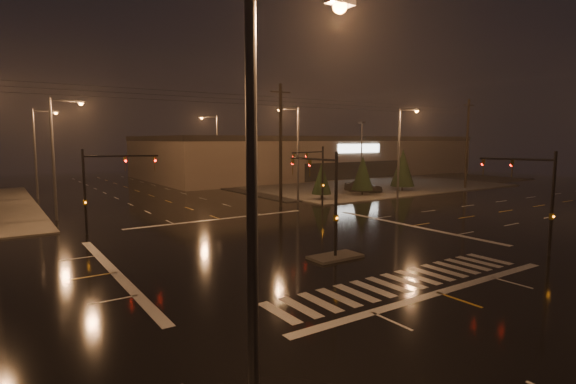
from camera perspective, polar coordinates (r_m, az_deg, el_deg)
name	(u,v)px	position (r m, az deg, el deg)	size (l,w,h in m)	color
ground	(295,244)	(28.83, 0.88, -6.65)	(140.00, 140.00, 0.00)	black
sidewalk_ne	(343,182)	(70.52, 7.03, 1.28)	(36.00, 36.00, 0.12)	#44423D
median_island	(335,257)	(25.73, 6.02, -8.16)	(3.00, 1.60, 0.15)	#44423D
crosswalk	(403,281)	(22.30, 14.43, -10.87)	(15.00, 2.60, 0.01)	beige
stop_bar_near	(439,293)	(21.10, 18.57, -12.04)	(16.00, 0.50, 0.01)	beige
stop_bar_far	(220,219)	(38.20, -8.58, -3.41)	(16.00, 0.50, 0.01)	beige
parking_lot	(376,181)	(72.46, 11.05, 1.33)	(50.00, 24.00, 0.08)	black
retail_building	(308,154)	(85.87, 2.59, 4.81)	(60.20, 28.30, 7.20)	#726051
signal_mast_median	(326,190)	(25.76, 4.79, 0.20)	(0.25, 4.59, 6.00)	black
signal_mast_ne	(317,170)	(41.94, 3.66, 2.76)	(4.84, 1.86, 6.00)	black
signal_mast_nw	(101,181)	(33.93, -22.71, 1.33)	(4.84, 1.86, 6.00)	black
signal_mast_se	(537,191)	(29.55, 29.09, 0.12)	(1.55, 3.87, 6.00)	black
streetlight_0	(265,180)	(9.41, -2.95, 1.48)	(2.77, 0.32, 10.00)	#38383A
streetlight_1	(57,150)	(41.33, -27.28, 4.77)	(2.77, 0.32, 10.00)	#38383A
streetlight_2	(38,147)	(57.25, -29.17, 5.00)	(2.77, 0.32, 10.00)	#38383A
streetlight_3	(296,148)	(47.58, 0.98, 5.67)	(2.77, 0.32, 10.00)	#38383A
streetlight_4	(215,145)	(65.01, -9.20, 5.86)	(2.77, 0.32, 10.00)	#38383A
streetlight_6	(401,147)	(51.15, 14.18, 5.54)	(0.32, 2.77, 10.00)	#38383A
utility_pole_1	(281,145)	(44.14, -0.94, 6.01)	(2.20, 0.32, 12.00)	black
utility_pole_2	(467,143)	(65.49, 21.79, 5.76)	(2.20, 0.32, 12.00)	black
conifer_0	(322,179)	(49.24, 4.29, 1.72)	(2.18, 2.18, 4.11)	black
conifer_1	(363,173)	(53.92, 9.46, 2.40)	(2.57, 2.57, 4.72)	black
conifer_2	(403,168)	(59.34, 14.37, 3.02)	(3.03, 3.03, 5.44)	black
car_parked	(363,186)	(56.93, 9.56, 0.71)	(1.93, 4.80, 1.64)	black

